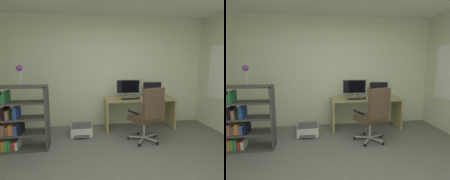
# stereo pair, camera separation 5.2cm
# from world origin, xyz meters

# --- Properties ---
(wall_back) EXTENTS (4.85, 0.10, 2.62)m
(wall_back) POSITION_xyz_m (0.00, 2.40, 1.31)
(wall_back) COLOR silver
(wall_back) RESTS_ON ground
(desk) EXTENTS (1.60, 0.57, 0.72)m
(desk) POSITION_xyz_m (0.72, 1.98, 0.54)
(desk) COLOR tan
(desk) RESTS_ON ground
(monitor_main) EXTENTS (0.57, 0.18, 0.43)m
(monitor_main) POSITION_xyz_m (0.47, 2.06, 0.97)
(monitor_main) COLOR #B2B5B7
(monitor_main) RESTS_ON desk
(monitor_secondary) EXTENTS (0.43, 0.18, 0.36)m
(monitor_secondary) POSITION_xyz_m (1.06, 2.06, 0.94)
(monitor_secondary) COLOR #B2B5B7
(monitor_secondary) RESTS_ON desk
(keyboard) EXTENTS (0.34, 0.14, 0.02)m
(keyboard) POSITION_xyz_m (0.45, 1.88, 0.73)
(keyboard) COLOR black
(keyboard) RESTS_ON desk
(computer_mouse) EXTENTS (0.07, 0.11, 0.03)m
(computer_mouse) POSITION_xyz_m (0.67, 1.90, 0.74)
(computer_mouse) COLOR black
(computer_mouse) RESTS_ON desk
(office_chair) EXTENTS (0.66, 0.68, 1.08)m
(office_chair) POSITION_xyz_m (0.65, 1.17, 0.58)
(office_chair) COLOR #B7BABC
(office_chair) RESTS_ON ground
(bookshelf) EXTENTS (0.91, 0.32, 1.15)m
(bookshelf) POSITION_xyz_m (-1.75, 1.22, 0.54)
(bookshelf) COLOR #42423F
(bookshelf) RESTS_ON ground
(desk_lamp) EXTENTS (0.12, 0.11, 0.35)m
(desk_lamp) POSITION_xyz_m (-1.61, 1.22, 1.40)
(desk_lamp) COLOR #723292
(desk_lamp) RESTS_ON bookshelf
(printer) EXTENTS (0.45, 0.49, 0.21)m
(printer) POSITION_xyz_m (-0.61, 1.76, 0.10)
(printer) COLOR silver
(printer) RESTS_ON ground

